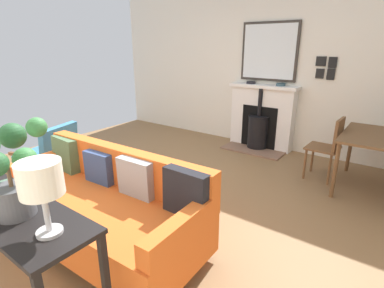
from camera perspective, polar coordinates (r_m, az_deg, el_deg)
ground_plane at (r=3.73m, az=-9.15°, el=-10.23°), size 5.64×6.03×0.01m
wall_left at (r=5.62m, az=11.44°, el=14.35°), size 0.12×6.03×2.80m
fireplace at (r=5.42m, az=13.14°, el=4.40°), size 0.65×1.20×1.13m
mirror_over_mantel at (r=5.39m, az=14.65°, el=16.85°), size 0.04×0.99×0.96m
mantel_bowl_near at (r=5.44m, az=11.32°, el=11.58°), size 0.16×0.16×0.04m
mantel_bowl_far at (r=5.23m, az=16.77°, el=10.96°), size 0.15×0.15×0.05m
sofa at (r=2.92m, az=-17.08°, el=-11.30°), size 0.95×2.12×0.84m
ottoman at (r=3.56m, az=-5.59°, el=-7.17°), size 0.68×0.73×0.38m
armchair_accent at (r=4.34m, az=-25.53°, el=-0.99°), size 0.81×0.74×0.80m
console_table at (r=2.45m, az=-33.06°, el=-10.56°), size 0.43×1.76×0.79m
table_lamp_far_end at (r=1.72m, az=-27.17°, el=-6.44°), size 0.23×0.23×0.42m
potted_plant at (r=2.03m, az=-31.63°, el=-3.83°), size 0.45×0.47×0.57m
dining_table at (r=4.28m, az=31.78°, el=0.21°), size 1.09×0.72×0.73m
dining_chair_near_fireplace at (r=4.36m, az=25.08°, el=-0.01°), size 0.42×0.42×0.88m
photo_gallery_row at (r=5.13m, az=24.46°, el=13.27°), size 0.02×0.30×0.34m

